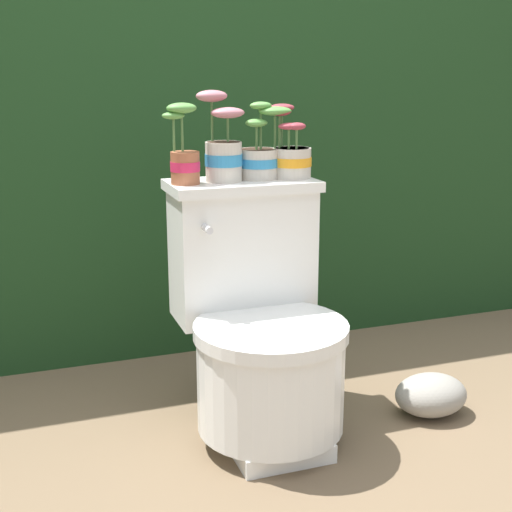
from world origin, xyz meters
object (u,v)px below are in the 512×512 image
(toilet, at_px, (259,328))
(potted_plant_left, at_px, (184,155))
(potted_plant_midright, at_px, (291,155))
(garden_stone, at_px, (431,395))
(potted_plant_midleft, at_px, (223,150))
(potted_plant_middle, at_px, (260,155))

(toilet, height_order, potted_plant_left, potted_plant_left)
(toilet, distance_m, potted_plant_midright, 0.52)
(potted_plant_left, relative_size, garden_stone, 0.99)
(toilet, bearing_deg, potted_plant_midleft, 109.55)
(potted_plant_left, relative_size, potted_plant_midleft, 0.87)
(toilet, distance_m, garden_stone, 0.59)
(potted_plant_midright, height_order, garden_stone, potted_plant_midright)
(toilet, relative_size, potted_plant_middle, 3.20)
(potted_plant_left, bearing_deg, potted_plant_middle, 4.97)
(potted_plant_middle, height_order, garden_stone, potted_plant_middle)
(potted_plant_midright, distance_m, garden_stone, 0.85)
(potted_plant_left, xyz_separation_m, garden_stone, (0.70, -0.24, -0.74))
(potted_plant_left, height_order, potted_plant_midright, potted_plant_left)
(toilet, xyz_separation_m, potted_plant_midleft, (-0.06, 0.16, 0.50))
(potted_plant_left, bearing_deg, potted_plant_midleft, 5.57)
(potted_plant_midright, bearing_deg, toilet, -135.63)
(potted_plant_middle, xyz_separation_m, potted_plant_midright, (0.09, -0.02, -0.00))
(potted_plant_midleft, bearing_deg, potted_plant_middle, 4.35)
(potted_plant_midleft, distance_m, potted_plant_midright, 0.21)
(garden_stone, bearing_deg, toilet, 169.39)
(potted_plant_left, height_order, potted_plant_midleft, potted_plant_midleft)
(toilet, height_order, potted_plant_midleft, potted_plant_midleft)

